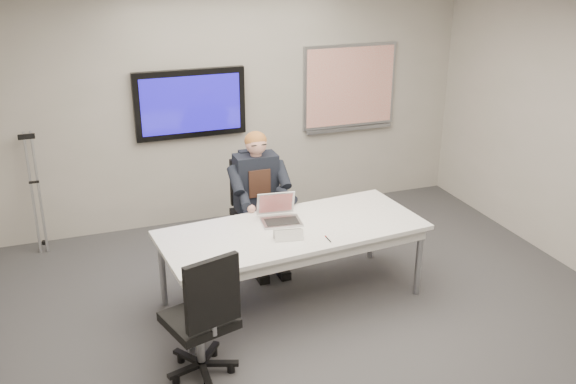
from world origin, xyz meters
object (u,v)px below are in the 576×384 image
object	(u,v)px
office_chair_near	(203,338)
laptop	(279,214)
conference_table	(293,237)
seated_person	(262,214)
office_chair_far	(255,226)

from	to	relation	value
office_chair_near	laptop	world-z (taller)	office_chair_near
office_chair_near	laptop	bearing A→B (deg)	-149.87
conference_table	office_chair_near	xyz separation A→B (m)	(-1.07, -0.86, -0.33)
conference_table	seated_person	size ratio (longest dim) A/B	1.78
office_chair_far	seated_person	distance (m)	0.36
office_chair_far	seated_person	xyz separation A→B (m)	(-0.00, -0.27, 0.25)
office_chair_far	office_chair_near	world-z (taller)	office_chair_near
conference_table	laptop	distance (m)	0.27
conference_table	laptop	bearing A→B (deg)	100.31
office_chair_far	office_chair_near	size ratio (longest dim) A/B	0.95
seated_person	laptop	xyz separation A→B (m)	(-0.01, -0.59, 0.25)
laptop	office_chair_near	bearing A→B (deg)	-126.59
office_chair_near	seated_person	bearing A→B (deg)	-138.20
seated_person	office_chair_near	bearing A→B (deg)	-121.59
conference_table	seated_person	xyz separation A→B (m)	(-0.05, 0.80, -0.09)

